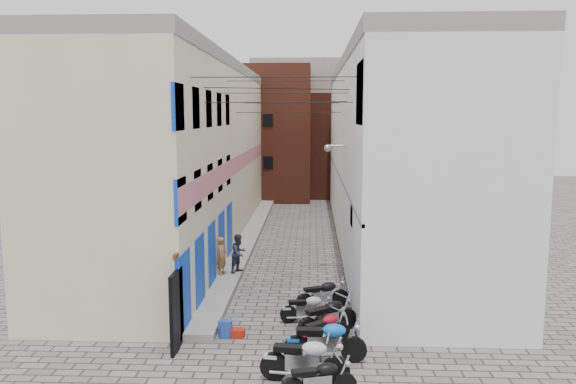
# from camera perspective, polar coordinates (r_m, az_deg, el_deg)

# --- Properties ---
(ground) EXTENTS (90.00, 90.00, 0.00)m
(ground) POSITION_cam_1_polar(r_m,az_deg,el_deg) (16.29, -1.84, -15.24)
(ground) COLOR #5B5955
(ground) RESTS_ON ground
(plinth) EXTENTS (0.90, 26.00, 0.25)m
(plinth) POSITION_cam_1_polar(r_m,az_deg,el_deg) (28.81, -3.97, -4.73)
(plinth) COLOR gray
(plinth) RESTS_ON ground
(building_left) EXTENTS (5.10, 27.00, 9.00)m
(building_left) POSITION_cam_1_polar(r_m,az_deg,el_deg) (28.62, -9.92, 3.94)
(building_left) COLOR beige
(building_left) RESTS_ON ground
(building_right) EXTENTS (5.94, 26.00, 9.00)m
(building_right) POSITION_cam_1_polar(r_m,az_deg,el_deg) (28.26, 10.32, 3.90)
(building_right) COLOR white
(building_right) RESTS_ON ground
(building_far_brick_left) EXTENTS (6.00, 6.00, 10.00)m
(building_far_brick_left) POSITION_cam_1_polar(r_m,az_deg,el_deg) (43.08, -1.73, 5.99)
(building_far_brick_left) COLOR maroon
(building_far_brick_left) RESTS_ON ground
(building_far_brick_right) EXTENTS (5.00, 6.00, 8.00)m
(building_far_brick_right) POSITION_cam_1_polar(r_m,az_deg,el_deg) (45.04, 4.84, 4.78)
(building_far_brick_right) COLOR maroon
(building_far_brick_right) RESTS_ON ground
(building_far_concrete) EXTENTS (8.00, 5.00, 11.00)m
(building_far_concrete) POSITION_cam_1_polar(r_m,az_deg,el_deg) (48.96, 1.14, 6.80)
(building_far_concrete) COLOR gray
(building_far_concrete) RESTS_ON ground
(far_shopfront) EXTENTS (2.00, 0.30, 2.40)m
(far_shopfront) POSITION_cam_1_polar(r_m,az_deg,el_deg) (40.49, 0.83, 0.48)
(far_shopfront) COLOR black
(far_shopfront) RESTS_ON ground
(overhead_wires) EXTENTS (5.80, 13.02, 1.32)m
(overhead_wires) POSITION_cam_1_polar(r_m,az_deg,el_deg) (22.63, -0.45, 9.71)
(overhead_wires) COLOR black
(overhead_wires) RESTS_ON ground
(motorcycle_a) EXTENTS (1.89, 1.02, 1.04)m
(motorcycle_a) POSITION_cam_1_polar(r_m,az_deg,el_deg) (13.30, 3.12, -18.31)
(motorcycle_a) COLOR black
(motorcycle_a) RESTS_ON ground
(motorcycle_b) EXTENTS (2.25, 0.94, 1.26)m
(motorcycle_b) POSITION_cam_1_polar(r_m,az_deg,el_deg) (14.00, 1.71, -16.42)
(motorcycle_b) COLOR #BBBBC0
(motorcycle_b) RESTS_ON ground
(motorcycle_c) EXTENTS (2.19, 0.71, 1.26)m
(motorcycle_c) POSITION_cam_1_polar(r_m,az_deg,el_deg) (15.06, 3.79, -14.64)
(motorcycle_c) COLOR blue
(motorcycle_c) RESTS_ON ground
(motorcycle_d) EXTENTS (1.78, 1.61, 1.06)m
(motorcycle_d) POSITION_cam_1_polar(r_m,az_deg,el_deg) (16.00, 3.75, -13.64)
(motorcycle_d) COLOR maroon
(motorcycle_d) RESTS_ON ground
(motorcycle_e) EXTENTS (2.07, 1.71, 1.19)m
(motorcycle_e) POSITION_cam_1_polar(r_m,az_deg,el_deg) (16.79, 4.05, -12.34)
(motorcycle_e) COLOR black
(motorcycle_e) RESTS_ON ground
(motorcycle_f) EXTENTS (1.79, 0.77, 1.00)m
(motorcycle_f) POSITION_cam_1_polar(r_m,az_deg,el_deg) (17.71, 2.02, -11.57)
(motorcycle_f) COLOR #ABACB0
(motorcycle_f) RESTS_ON ground
(motorcycle_g) EXTENTS (1.98, 1.30, 1.10)m
(motorcycle_g) POSITION_cam_1_polar(r_m,az_deg,el_deg) (18.85, 3.56, -10.21)
(motorcycle_g) COLOR black
(motorcycle_g) RESTS_ON ground
(person_a) EXTENTS (0.49, 0.62, 1.48)m
(person_a) POSITION_cam_1_polar(r_m,az_deg,el_deg) (21.91, -6.70, -6.47)
(person_a) COLOR olive
(person_a) RESTS_ON plinth
(person_b) EXTENTS (0.89, 0.94, 1.52)m
(person_b) POSITION_cam_1_polar(r_m,az_deg,el_deg) (22.18, -5.01, -6.21)
(person_b) COLOR #2C3043
(person_b) RESTS_ON plinth
(water_jug_near) EXTENTS (0.39, 0.39, 0.49)m
(water_jug_near) POSITION_cam_1_polar(r_m,az_deg,el_deg) (16.81, -6.59, -13.63)
(water_jug_near) COLOR #2343AF
(water_jug_near) RESTS_ON ground
(water_jug_far) EXTENTS (0.38, 0.38, 0.50)m
(water_jug_far) POSITION_cam_1_polar(r_m,az_deg,el_deg) (16.79, -6.21, -13.63)
(water_jug_far) COLOR #2244AA
(water_jug_far) RESTS_ON ground
(red_crate) EXTENTS (0.40, 0.30, 0.24)m
(red_crate) POSITION_cam_1_polar(r_m,az_deg,el_deg) (16.80, -5.10, -14.09)
(red_crate) COLOR #AA1C0C
(red_crate) RESTS_ON ground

